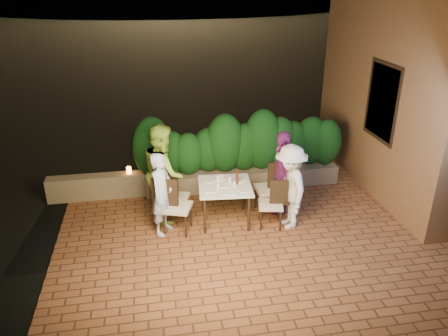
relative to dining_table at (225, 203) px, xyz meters
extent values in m
plane|color=black|center=(0.45, -0.90, -0.40)|extent=(400.00, 400.00, 0.00)
cube|color=brown|center=(0.45, -0.40, -0.45)|extent=(7.00, 6.00, 0.15)
cube|color=brown|center=(4.05, 1.10, 2.12)|extent=(1.60, 5.00, 5.00)
cube|color=black|center=(3.27, 0.60, 1.62)|extent=(0.08, 1.00, 1.40)
cube|color=black|center=(3.26, 0.60, 1.62)|extent=(0.06, 1.15, 1.55)
cube|color=#75654A|center=(0.65, 1.40, -0.17)|extent=(4.20, 0.55, 0.40)
cube|color=#75654A|center=(-2.35, 1.40, -0.12)|extent=(2.20, 0.30, 0.50)
ellipsoid|color=black|center=(2.45, 59.10, -4.38)|extent=(52.00, 40.00, 22.00)
cylinder|color=white|center=(-0.31, -0.18, 0.38)|extent=(0.20, 0.20, 0.01)
cylinder|color=white|center=(-0.25, 0.22, 0.38)|extent=(0.20, 0.20, 0.01)
cylinder|color=white|center=(0.29, -0.26, 0.38)|extent=(0.20, 0.20, 0.01)
cylinder|color=white|center=(0.32, 0.16, 0.38)|extent=(0.20, 0.20, 0.01)
cylinder|color=white|center=(-0.01, -0.02, 0.38)|extent=(0.23, 0.23, 0.01)
cylinder|color=white|center=(0.03, -0.33, 0.38)|extent=(0.20, 0.20, 0.01)
cylinder|color=silver|center=(-0.15, -0.12, 0.43)|extent=(0.06, 0.06, 0.10)
cylinder|color=silver|center=(-0.10, 0.19, 0.43)|extent=(0.06, 0.06, 0.11)
cylinder|color=silver|center=(0.16, -0.09, 0.42)|extent=(0.06, 0.06, 0.10)
cylinder|color=silver|center=(0.11, 0.10, 0.43)|extent=(0.07, 0.07, 0.11)
imported|color=white|center=(-0.04, 0.29, 0.40)|extent=(0.21, 0.21, 0.04)
imported|color=silver|center=(-1.16, -0.19, 0.39)|extent=(0.59, 0.67, 1.54)
imported|color=#92C03C|center=(-1.10, 0.38, 0.55)|extent=(0.79, 0.97, 1.86)
imported|color=silver|center=(1.12, -0.37, 0.42)|extent=(0.60, 1.03, 1.59)
imported|color=#71256A|center=(1.15, 0.20, 0.45)|extent=(0.52, 1.01, 1.66)
cylinder|color=orange|center=(-1.78, 1.40, 0.20)|extent=(0.10, 0.10, 0.14)
camera|label=1|loc=(-1.28, -7.07, 3.92)|focal=35.00mm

